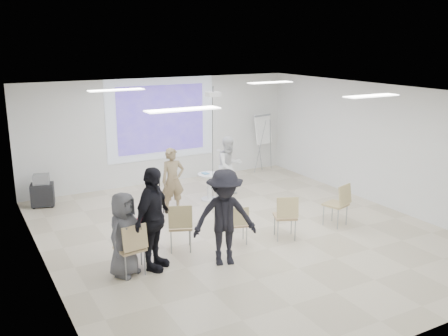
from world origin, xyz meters
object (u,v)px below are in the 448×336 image
player_right (229,163)px  chair_right_far (339,201)px  chair_left_mid (145,233)px  audience_outer (124,229)px  player_left (173,176)px  chair_right_inner (286,214)px  pedestal_table (209,185)px  audience_mid (225,211)px  chair_left_inner (180,223)px  audience_left (153,212)px  laptop (180,224)px  chair_center (238,222)px  flipchart_easel (263,130)px  av_cart (42,192)px  chair_far_left (132,245)px

player_right → chair_right_far: bearing=-79.6°
player_right → chair_left_mid: 4.40m
chair_left_mid → audience_outer: size_ratio=0.55×
player_left → chair_right_inner: bearing=-59.9°
chair_left_mid → chair_right_far: bearing=-20.7°
pedestal_table → audience_mid: size_ratio=0.36×
chair_left_inner → audience_left: size_ratio=0.45×
chair_left_inner → audience_mid: audience_mid is taller
pedestal_table → chair_left_inner: bearing=-127.2°
audience_left → chair_left_inner: bearing=-9.2°
chair_left_inner → chair_left_mid: bearing=-152.3°
audience_mid → chair_right_inner: bearing=30.8°
player_right → laptop: 3.71m
chair_center → chair_right_inner: (0.97, -0.27, 0.09)m
laptop → audience_mid: 1.20m
flipchart_easel → audience_outer: bearing=-153.3°
player_right → laptop: bearing=-141.6°
av_cart → audience_left: bearing=-62.2°
chair_left_mid → chair_left_inner: bearing=-10.2°
player_right → audience_outer: player_right is taller
chair_right_far → audience_left: bearing=162.6°
pedestal_table → chair_right_inner: (0.20, -3.07, 0.16)m
chair_right_far → laptop: (-3.59, 0.54, -0.05)m
laptop → audience_left: size_ratio=0.16×
chair_left_inner → chair_center: chair_left_inner is taller
flipchart_easel → av_cart: bearing=170.1°
laptop → audience_outer: bearing=44.8°
chair_left_inner → chair_right_far: size_ratio=1.00×
chair_far_left → flipchart_easel: size_ratio=0.55×
laptop → chair_left_mid: bearing=34.5°
audience_mid → flipchart_easel: 6.82m
pedestal_table → av_cart: 4.15m
player_left → chair_right_far: (2.83, -2.64, -0.31)m
chair_right_inner → audience_mid: (-1.65, -0.38, 0.46)m
pedestal_table → chair_far_left: size_ratio=0.75×
chair_right_far → audience_outer: 4.89m
pedestal_table → chair_right_inner: bearing=-86.3°
chair_left_inner → pedestal_table: bearing=74.9°
chair_left_mid → chair_left_inner: size_ratio=0.96×
chair_right_inner → chair_right_far: bearing=26.2°
player_right → av_cart: (-4.52, 1.43, -0.50)m
chair_left_mid → chair_left_inner: (0.74, 0.07, 0.02)m
pedestal_table → chair_left_mid: 3.77m
audience_outer → pedestal_table: bearing=8.7°
audience_outer → flipchart_easel: size_ratio=0.95×
player_right → flipchart_easel: size_ratio=0.99×
flipchart_easel → chair_far_left: bearing=-152.2°
audience_mid → av_cart: bearing=133.0°
chair_far_left → laptop: bearing=20.8°
chair_right_inner → audience_outer: (-3.40, 0.06, 0.29)m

